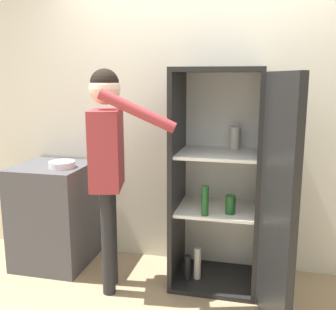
{
  "coord_description": "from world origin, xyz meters",
  "views": [
    {
      "loc": [
        0.47,
        -2.31,
        1.64
      ],
      "look_at": [
        -0.23,
        0.64,
        1.02
      ],
      "focal_mm": 42.0,
      "sensor_mm": 36.0,
      "label": 1
    }
  ],
  "objects": [
    {
      "name": "refrigerator",
      "position": [
        0.26,
        0.54,
        0.84
      ],
      "size": [
        0.86,
        1.23,
        1.7
      ],
      "color": "black",
      "rests_on": "ground_plane"
    },
    {
      "name": "person",
      "position": [
        -0.61,
        0.34,
        1.1
      ],
      "size": [
        0.7,
        0.5,
        1.69
      ],
      "color": "#262628",
      "rests_on": "ground_plane"
    },
    {
      "name": "bowl",
      "position": [
        -1.12,
        0.57,
        0.92
      ],
      "size": [
        0.22,
        0.22,
        0.05
      ],
      "color": "white",
      "rests_on": "counter"
    },
    {
      "name": "wall_back",
      "position": [
        0.0,
        0.98,
        1.27
      ],
      "size": [
        7.0,
        0.06,
        2.55
      ],
      "color": "silver",
      "rests_on": "ground_plane"
    },
    {
      "name": "counter",
      "position": [
        -1.26,
        0.63,
        0.44
      ],
      "size": [
        0.6,
        0.6,
        0.89
      ],
      "color": "#4C4C51",
      "rests_on": "ground_plane"
    }
  ]
}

